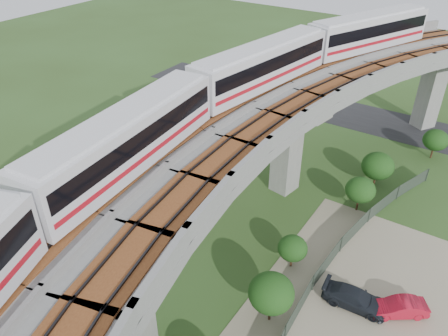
{
  "coord_description": "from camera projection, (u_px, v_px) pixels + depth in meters",
  "views": [
    {
      "loc": [
        15.18,
        -21.86,
        24.62
      ],
      "look_at": [
        0.5,
        0.47,
        7.5
      ],
      "focal_mm": 35.0,
      "sensor_mm": 36.0,
      "label": 1
    }
  ],
  "objects": [
    {
      "name": "ground",
      "position": [
        216.0,
        246.0,
        35.68
      ],
      "size": [
        160.0,
        160.0,
        0.0
      ],
      "primitive_type": "plane",
      "color": "#324B1E",
      "rests_on": "ground"
    },
    {
      "name": "asphalt_road",
      "position": [
        345.0,
        113.0,
        56.78
      ],
      "size": [
        60.0,
        8.0,
        0.03
      ],
      "primitive_type": "cube",
      "color": "#232326",
      "rests_on": "ground"
    },
    {
      "name": "viaduct",
      "position": [
        262.0,
        166.0,
        29.02
      ],
      "size": [
        19.58,
        73.98,
        11.4
      ],
      "color": "#99968E",
      "rests_on": "ground"
    },
    {
      "name": "metro_train",
      "position": [
        224.0,
        106.0,
        29.36
      ],
      "size": [
        10.88,
        61.34,
        3.64
      ],
      "color": "silver",
      "rests_on": "ground"
    },
    {
      "name": "fence",
      "position": [
        330.0,
        290.0,
        30.76
      ],
      "size": [
        3.87,
        38.73,
        1.5
      ],
      "color": "#2D382D",
      "rests_on": "ground"
    },
    {
      "name": "tree_0",
      "position": [
        436.0,
        140.0,
        46.18
      ],
      "size": [
        2.64,
        2.64,
        3.33
      ],
      "color": "#382314",
      "rests_on": "ground"
    },
    {
      "name": "tree_1",
      "position": [
        378.0,
        166.0,
        41.87
      ],
      "size": [
        3.09,
        3.09,
        3.52
      ],
      "color": "#382314",
      "rests_on": "ground"
    },
    {
      "name": "tree_2",
      "position": [
        360.0,
        190.0,
        38.47
      ],
      "size": [
        2.66,
        2.66,
        3.37
      ],
      "color": "#382314",
      "rests_on": "ground"
    },
    {
      "name": "tree_3",
      "position": [
        293.0,
        248.0,
        32.81
      ],
      "size": [
        2.26,
        2.26,
        2.79
      ],
      "color": "#382314",
      "rests_on": "ground"
    },
    {
      "name": "tree_4",
      "position": [
        271.0,
        293.0,
        28.19
      ],
      "size": [
        3.03,
        3.03,
        3.89
      ],
      "color": "#382314",
      "rests_on": "ground"
    },
    {
      "name": "car_red",
      "position": [
        399.0,
        307.0,
        29.61
      ],
      "size": [
        3.89,
        3.31,
        1.26
      ],
      "primitive_type": "imported",
      "rotation": [
        0.0,
        0.0,
        -0.95
      ],
      "color": "#A60F23",
      "rests_on": "dirt_lot"
    },
    {
      "name": "car_dark",
      "position": [
        355.0,
        299.0,
        30.21
      ],
      "size": [
        4.66,
        2.21,
        1.31
      ],
      "primitive_type": "imported",
      "rotation": [
        0.0,
        0.0,
        1.66
      ],
      "color": "black",
      "rests_on": "dirt_lot"
    }
  ]
}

